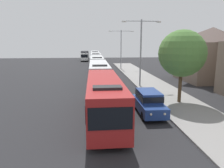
# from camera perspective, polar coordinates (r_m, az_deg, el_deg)

# --- Properties ---
(bus_lead) EXTENTS (2.58, 11.33, 3.21)m
(bus_lead) POSITION_cam_1_polar(r_m,az_deg,el_deg) (16.15, -2.14, -3.45)
(bus_lead) COLOR maroon
(bus_lead) RESTS_ON ground_plane
(bus_second_in_line) EXTENTS (2.58, 12.21, 3.21)m
(bus_second_in_line) POSITION_cam_1_polar(r_m,az_deg,el_deg) (28.67, -3.59, 3.00)
(bus_second_in_line) COLOR silver
(bus_second_in_line) RESTS_ON ground_plane
(bus_middle) EXTENTS (2.58, 11.46, 3.21)m
(bus_middle) POSITION_cam_1_polar(r_m,az_deg,el_deg) (41.82, -4.17, 5.59)
(bus_middle) COLOR silver
(bus_middle) RESTS_ON ground_plane
(bus_fourth_in_line) EXTENTS (2.58, 11.14, 3.21)m
(bus_fourth_in_line) POSITION_cam_1_polar(r_m,az_deg,el_deg) (55.19, -4.48, 6.94)
(bus_fourth_in_line) COLOR silver
(bus_fourth_in_line) RESTS_ON ground_plane
(bus_rear) EXTENTS (2.58, 11.43, 3.21)m
(bus_rear) POSITION_cam_1_polar(r_m,az_deg,el_deg) (68.39, -4.67, 7.76)
(bus_rear) COLOR silver
(bus_rear) RESTS_ON ground_plane
(white_suv) EXTENTS (1.86, 4.92, 1.90)m
(white_suv) POSITION_cam_1_polar(r_m,az_deg,el_deg) (17.47, 10.01, -4.71)
(white_suv) COLOR navy
(white_suv) RESTS_ON ground_plane
(box_truck_oncoming) EXTENTS (2.35, 6.95, 3.15)m
(box_truck_oncoming) POSITION_cam_1_polar(r_m,az_deg,el_deg) (68.77, -7.45, 7.73)
(box_truck_oncoming) COLOR white
(box_truck_oncoming) RESTS_ON ground_plane
(streetlamp_mid) EXTENTS (5.02, 0.28, 8.51)m
(streetlamp_mid) POSITION_cam_1_polar(r_m,az_deg,el_deg) (27.55, 7.89, 10.08)
(streetlamp_mid) COLOR gray
(streetlamp_mid) RESTS_ON sidewalk
(streetlamp_far) EXTENTS (5.44, 0.28, 8.29)m
(streetlamp_far) POSITION_cam_1_polar(r_m,az_deg,el_deg) (46.07, 2.49, 10.49)
(streetlamp_far) COLOR gray
(streetlamp_far) RESTS_ON sidewalk
(roadside_tree) EXTENTS (4.38, 4.38, 6.84)m
(roadside_tree) POSITION_cam_1_polar(r_m,az_deg,el_deg) (20.64, 18.62, 7.91)
(roadside_tree) COLOR #4C3823
(roadside_tree) RESTS_ON sidewalk
(house_distant_gabled) EXTENTS (8.72, 8.91, 8.07)m
(house_distant_gabled) POSITION_cam_1_polar(r_m,az_deg,el_deg) (35.41, 25.45, 7.45)
(house_distant_gabled) COLOR #7A6656
(house_distant_gabled) RESTS_ON ground_plane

